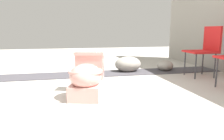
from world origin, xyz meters
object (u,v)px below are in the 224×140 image
object	(u,v)px
toilet	(87,78)
boulder_near	(165,66)
boulder_far	(128,64)
folding_chair_left	(206,46)

from	to	relation	value
toilet	boulder_near	bearing A→B (deg)	144.91
boulder_near	boulder_far	world-z (taller)	boulder_far
boulder_near	toilet	bearing A→B (deg)	-51.66
toilet	boulder_near	distance (m)	2.11
folding_chair_left	boulder_far	xyz separation A→B (m)	(-0.69, -1.14, -0.37)
toilet	folding_chair_left	world-z (taller)	folding_chair_left
toilet	boulder_far	size ratio (longest dim) A/B	1.44
boulder_near	boulder_far	size ratio (longest dim) A/B	0.69
folding_chair_left	toilet	bearing A→B (deg)	20.88
folding_chair_left	boulder_near	distance (m)	0.85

